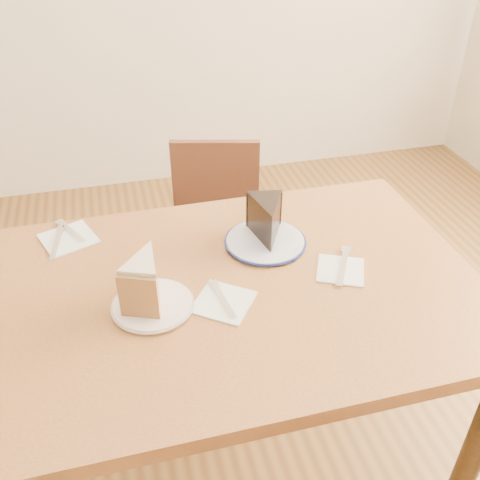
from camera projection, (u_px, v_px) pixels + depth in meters
name	position (u px, v px, depth m)	size (l,w,h in m)	color
ground	(236.00, 464.00, 1.72)	(4.00, 4.00, 0.00)	#442A12
table	(235.00, 315.00, 1.35)	(1.20, 0.80, 0.75)	#5B3418
chair_far	(216.00, 239.00, 2.01)	(0.47, 0.47, 0.78)	#33180F
plate_cream	(153.00, 305.00, 1.22)	(0.18, 0.18, 0.01)	silver
plate_navy	(265.00, 242.00, 1.43)	(0.21, 0.21, 0.01)	silver
carrot_cake	(147.00, 279.00, 1.20)	(0.08, 0.12, 0.11)	white
chocolate_cake	(268.00, 223.00, 1.40)	(0.09, 0.13, 0.10)	black
napkin_cream	(223.00, 302.00, 1.24)	(0.12, 0.12, 0.00)	white
napkin_navy	(340.00, 270.00, 1.33)	(0.11, 0.11, 0.00)	white
napkin_spare	(68.00, 238.00, 1.45)	(0.13, 0.13, 0.00)	white
fork_cream	(223.00, 299.00, 1.24)	(0.01, 0.14, 0.00)	silver
knife_navy	(343.00, 265.00, 1.34)	(0.02, 0.17, 0.00)	silver
fork_spare	(71.00, 231.00, 1.47)	(0.01, 0.14, 0.00)	silver
knife_spare	(57.00, 242.00, 1.43)	(0.01, 0.16, 0.00)	silver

